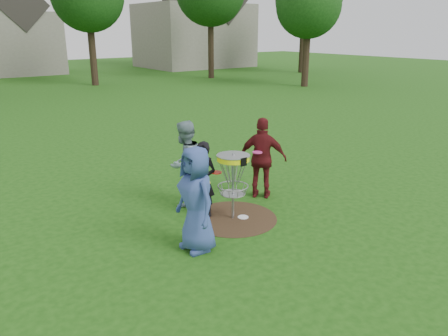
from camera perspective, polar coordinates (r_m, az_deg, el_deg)
ground at (r=8.96m, az=1.16°, el=-6.57°), size 100.00×100.00×0.00m
dirt_patch at (r=8.96m, az=1.16°, el=-6.55°), size 1.80×1.80×0.01m
player_blue at (r=7.43m, az=-3.65°, el=-4.11°), size 0.59×0.91×1.86m
player_black at (r=8.81m, az=-2.75°, el=-1.54°), size 0.57×0.67×1.57m
player_grey at (r=9.39m, az=-5.13°, el=0.57°), size 1.11×1.01×1.86m
player_maroon at (r=9.81m, az=5.05°, el=1.27°), size 1.05×1.11×1.84m
disc_on_grass at (r=8.99m, az=2.51°, el=-6.44°), size 0.22×0.22×0.02m
disc_golf_basket at (r=8.59m, az=1.20°, el=-0.37°), size 0.66×0.67×1.38m
held_discs at (r=8.71m, az=-0.64°, el=0.40°), size 2.27×1.69×0.20m
house_row at (r=40.70m, az=-23.97°, el=16.94°), size 44.50×10.65×11.62m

